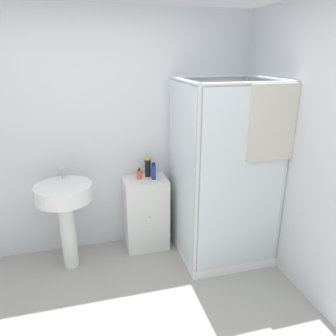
# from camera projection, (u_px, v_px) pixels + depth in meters

# --- Properties ---
(wall_back) EXTENTS (6.40, 0.06, 2.50)m
(wall_back) POSITION_uv_depth(u_px,v_px,m) (97.00, 136.00, 3.40)
(wall_back) COLOR silver
(wall_back) RESTS_ON ground_plane
(shower_enclosure) EXTENTS (0.90, 0.93, 1.85)m
(shower_enclosure) POSITION_uv_depth(u_px,v_px,m) (220.00, 211.00, 3.41)
(shower_enclosure) COLOR white
(shower_enclosure) RESTS_ON ground_plane
(vanity_cabinet) EXTENTS (0.46, 0.36, 0.81)m
(vanity_cabinet) POSITION_uv_depth(u_px,v_px,m) (146.00, 213.00, 3.60)
(vanity_cabinet) COLOR silver
(vanity_cabinet) RESTS_ON ground_plane
(sink) EXTENTS (0.54, 0.54, 1.02)m
(sink) POSITION_uv_depth(u_px,v_px,m) (65.00, 204.00, 3.16)
(sink) COLOR white
(sink) RESTS_ON ground_plane
(soap_dispenser) EXTENTS (0.06, 0.06, 0.12)m
(soap_dispenser) POSITION_uv_depth(u_px,v_px,m) (139.00, 174.00, 3.46)
(soap_dispenser) COLOR #E5562D
(soap_dispenser) RESTS_ON vanity_cabinet
(shampoo_bottle_tall_black) EXTENTS (0.07, 0.07, 0.21)m
(shampoo_bottle_tall_black) POSITION_uv_depth(u_px,v_px,m) (148.00, 167.00, 3.51)
(shampoo_bottle_tall_black) COLOR black
(shampoo_bottle_tall_black) RESTS_ON vanity_cabinet
(shampoo_bottle_blue) EXTENTS (0.05, 0.05, 0.18)m
(shampoo_bottle_blue) POSITION_uv_depth(u_px,v_px,m) (154.00, 171.00, 3.43)
(shampoo_bottle_blue) COLOR navy
(shampoo_bottle_blue) RESTS_ON vanity_cabinet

